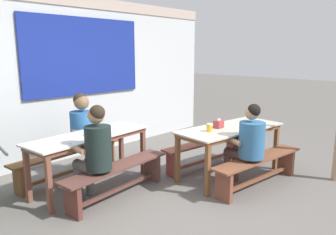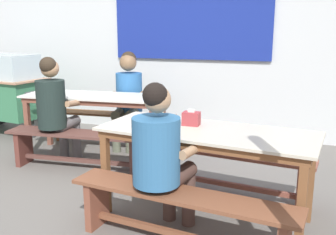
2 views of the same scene
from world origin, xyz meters
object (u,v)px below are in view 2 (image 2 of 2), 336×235
dining_table_near (207,139)px  condiment_jar (159,117)px  bench_far_back (112,122)px  bench_far_front (77,144)px  soup_bowl (90,94)px  person_near_front (161,153)px  bench_near_front (180,210)px  person_center_facing (128,93)px  bench_near_back (225,165)px  person_left_back_turned (55,105)px  tissue_box (191,118)px  dining_table_far (95,102)px  food_cart (1,88)px

dining_table_near → condiment_jar: (-0.44, 0.07, 0.13)m
bench_far_back → bench_far_front: (0.09, -1.05, -0.00)m
soup_bowl → person_near_front: bearing=-46.6°
bench_far_back → bench_near_front: bearing=-53.1°
person_center_facing → person_near_front: bearing=-59.8°
bench_near_back → soup_bowl: bearing=161.1°
bench_near_back → soup_bowl: size_ratio=11.79×
bench_near_back → person_left_back_turned: (-2.02, 0.18, 0.42)m
dining_table_near → bench_near_front: 0.66m
bench_near_front → soup_bowl: size_ratio=12.15×
dining_table_near → bench_far_front: dining_table_near is taller
person_left_back_turned → tissue_box: 1.89m
bench_far_back → tissue_box: 2.33m
bench_near_back → tissue_box: (-0.23, -0.42, 0.54)m
bench_near_back → condiment_jar: condiment_jar is taller
bench_far_back → bench_near_back: 2.17m
condiment_jar → person_center_facing: bearing=122.7°
bench_far_back → tissue_box: (1.59, -1.62, 0.54)m
bench_near_back → person_center_facing: 1.98m
condiment_jar → bench_far_front: bearing=154.1°
person_center_facing → condiment_jar: size_ratio=11.01×
person_left_back_turned → dining_table_far: bearing=62.9°
bench_far_back → condiment_jar: 2.17m
dining_table_far → person_center_facing: size_ratio=1.43×
bench_near_front → person_left_back_turned: (-1.89, 1.23, 0.42)m
bench_far_back → person_near_front: person_near_front is taller
person_left_back_turned → soup_bowl: (0.22, 0.44, 0.07)m
person_center_facing → condiment_jar: (1.03, -1.61, 0.10)m
person_near_front → person_center_facing: bearing=120.2°
dining_table_near → food_cart: 3.95m
food_cart → tissue_box: (3.41, -1.57, 0.13)m
person_center_facing → person_left_back_turned: size_ratio=1.00×
dining_table_near → food_cart: (-3.57, 1.67, 0.01)m
dining_table_far → bench_far_front: 0.66m
person_left_back_turned → tissue_box: (1.79, -0.60, 0.11)m
bench_near_back → bench_near_front: 1.06m
person_near_front → soup_bowl: size_ratio=8.50×
bench_near_back → person_left_back_turned: size_ratio=1.32×
person_left_back_turned → condiment_jar: bearing=-22.7°
bench_far_front → person_left_back_turned: size_ratio=1.30×
tissue_box → dining_table_far: bearing=144.8°
person_left_back_turned → person_near_front: bearing=-33.7°
bench_far_back → bench_far_front: size_ratio=1.10×
person_left_back_turned → condiment_jar: 1.64m
bench_far_back → bench_near_front: size_ratio=1.05×
bench_near_back → condiment_jar: size_ratio=14.50×
bench_far_front → bench_far_back: bearing=95.0°
bench_far_front → bench_near_back: size_ratio=0.99×
person_center_facing → soup_bowl: bearing=-115.7°
dining_table_far → bench_far_back: (-0.05, 0.53, -0.39)m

